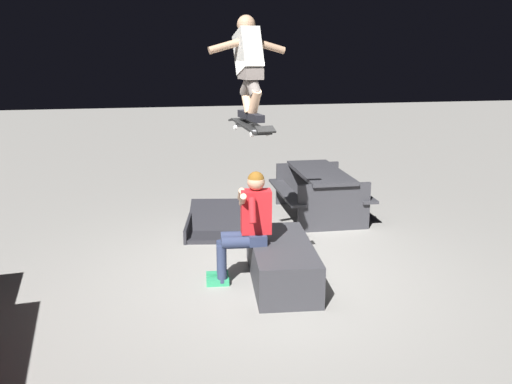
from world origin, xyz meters
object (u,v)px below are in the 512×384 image
object	(u,v)px
ledge_box_main	(282,263)
picnic_table_back	(320,186)
person_sitting_on_ledge	(247,222)
skateboard	(251,126)
kicker_ramp	(222,226)
skater_airborne	(249,63)

from	to	relation	value
ledge_box_main	picnic_table_back	bearing A→B (deg)	-26.68
person_sitting_on_ledge	picnic_table_back	world-z (taller)	person_sitting_on_ledge
ledge_box_main	person_sitting_on_ledge	distance (m)	0.63
skateboard	kicker_ramp	bearing A→B (deg)	3.92
person_sitting_on_ledge	skater_airborne	bearing A→B (deg)	-18.20
ledge_box_main	skateboard	world-z (taller)	skateboard
kicker_ramp	ledge_box_main	bearing A→B (deg)	-167.76
skater_airborne	picnic_table_back	bearing A→B (deg)	-35.97
ledge_box_main	kicker_ramp	xyz separation A→B (m)	(2.00, 0.43, -0.17)
person_sitting_on_ledge	ledge_box_main	bearing A→B (deg)	-104.23
kicker_ramp	picnic_table_back	world-z (taller)	picnic_table_back
person_sitting_on_ledge	skater_airborne	distance (m)	1.77
person_sitting_on_ledge	picnic_table_back	bearing A→B (deg)	-34.66
ledge_box_main	picnic_table_back	world-z (taller)	picnic_table_back
skater_airborne	picnic_table_back	xyz separation A→B (m)	(2.12, -1.54, -1.98)
kicker_ramp	skateboard	bearing A→B (deg)	-176.08
kicker_ramp	picnic_table_back	size ratio (longest dim) A/B	0.82
person_sitting_on_ledge	skateboard	size ratio (longest dim) A/B	1.26
person_sitting_on_ledge	skater_airborne	size ratio (longest dim) A/B	1.17
skateboard	kicker_ramp	size ratio (longest dim) A/B	0.73
skater_airborne	skateboard	bearing A→B (deg)	-170.65
ledge_box_main	skater_airborne	bearing A→B (deg)	47.27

